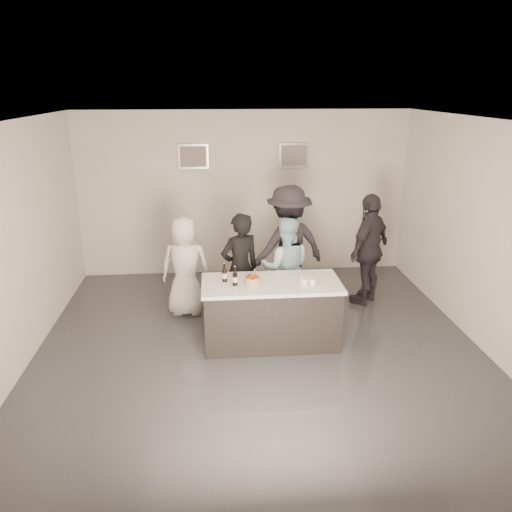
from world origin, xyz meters
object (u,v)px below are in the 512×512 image
beer_bottle_a (224,272)px  cake (253,281)px  person_guest_left (185,266)px  person_guest_back (288,246)px  person_main_blue (286,268)px  bar_counter (271,313)px  person_guest_right (369,249)px  beer_bottle_b (235,276)px  person_main_black (240,269)px

beer_bottle_a → cake: bearing=-15.5°
person_guest_left → person_guest_back: size_ratio=0.80×
person_guest_left → person_guest_back: 1.65m
person_main_blue → person_guest_back: size_ratio=0.80×
beer_bottle_a → person_guest_back: person_guest_back is taller
bar_counter → beer_bottle_a: bearing=173.1°
person_guest_right → bar_counter: bearing=-8.8°
person_guest_left → person_guest_right: size_ratio=0.86×
beer_bottle_a → person_main_blue: 1.24m
beer_bottle_a → person_guest_left: person_guest_left is taller
beer_bottle_b → person_guest_right: 2.59m
person_main_black → person_guest_back: 1.01m
person_main_black → person_guest_left: 0.89m
bar_counter → beer_bottle_a: size_ratio=7.15×
bar_counter → cake: bearing=-173.8°
cake → person_main_black: person_main_black is taller
person_guest_back → bar_counter: bearing=51.2°
person_main_blue → person_guest_left: bearing=-0.9°
person_main_blue → person_guest_right: 1.47m
person_main_black → cake: bearing=74.8°
cake → beer_bottle_b: (-0.24, -0.05, 0.09)m
person_main_black → person_guest_left: (-0.82, 0.34, -0.06)m
bar_counter → person_main_black: (-0.38, 0.72, 0.39)m
bar_counter → person_main_black: 0.90m
person_main_blue → person_guest_right: bearing=-157.5°
person_main_blue → person_guest_back: (0.11, 0.46, 0.19)m
beer_bottle_a → person_main_black: (0.24, 0.64, -0.19)m
beer_bottle_a → beer_bottle_b: bearing=-48.1°
beer_bottle_a → person_main_black: person_main_black is taller
beer_bottle_a → person_main_black: size_ratio=0.15×
beer_bottle_a → beer_bottle_b: 0.20m
bar_counter → person_guest_right: 2.18m
person_main_blue → person_guest_back: 0.51m
beer_bottle_b → person_main_blue: (0.81, 0.93, -0.25)m
beer_bottle_b → bar_counter: bearing=8.6°
beer_bottle_b → person_guest_back: bearing=56.6°
person_main_blue → person_guest_back: bearing=-96.4°
bar_counter → person_guest_left: size_ratio=1.20×
person_main_black → beer_bottle_a: bearing=44.4°
bar_counter → person_guest_back: 1.47m
person_main_blue → cake: bearing=63.8°
person_main_blue → beer_bottle_b: bearing=55.7°
beer_bottle_a → person_main_black: 0.71m
beer_bottle_b → person_main_blue: size_ratio=0.17×
beer_bottle_b → beer_bottle_a: bearing=131.9°
beer_bottle_a → person_guest_back: 1.62m
person_main_blue → bar_counter: bearing=76.3°
person_main_blue → person_guest_back: person_guest_back is taller
beer_bottle_a → person_guest_back: (1.05, 1.24, -0.06)m
cake → person_main_black: 0.76m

